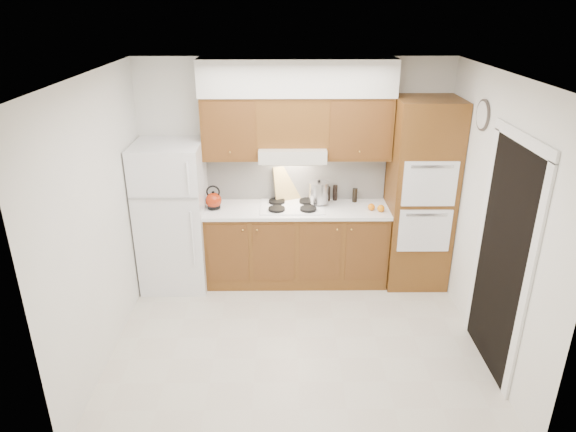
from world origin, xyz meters
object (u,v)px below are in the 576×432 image
object	(u,v)px
kettle	(214,200)
oven_cabinet	(420,195)
fridge	(173,216)
stock_pot	(319,192)

from	to	relation	value
kettle	oven_cabinet	bearing A→B (deg)	-3.82
fridge	stock_pot	distance (m)	1.71
fridge	kettle	size ratio (longest dim) A/B	9.28
oven_cabinet	kettle	bearing A→B (deg)	-179.93
fridge	kettle	bearing A→B (deg)	3.85
fridge	kettle	xyz separation A→B (m)	(0.47, 0.03, 0.18)
fridge	stock_pot	xyz separation A→B (m)	(1.69, 0.16, 0.23)
kettle	stock_pot	distance (m)	1.22
fridge	stock_pot	bearing A→B (deg)	5.29
oven_cabinet	kettle	distance (m)	2.37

